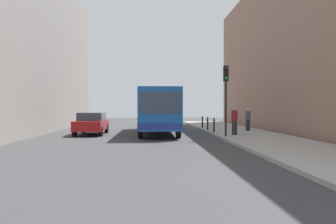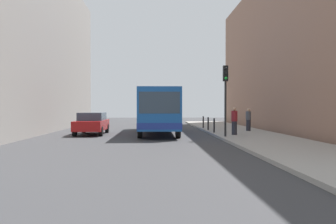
{
  "view_description": "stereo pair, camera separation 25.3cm",
  "coord_description": "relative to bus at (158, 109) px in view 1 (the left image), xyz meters",
  "views": [
    {
      "loc": [
        -0.87,
        -21.29,
        1.85
      ],
      "look_at": [
        0.33,
        1.3,
        1.53
      ],
      "focal_mm": 37.22,
      "sensor_mm": 36.0,
      "label": 1
    },
    {
      "loc": [
        -0.62,
        -21.3,
        1.85
      ],
      "look_at": [
        0.33,
        1.3,
        1.53
      ],
      "focal_mm": 37.22,
      "sensor_mm": 36.0,
      "label": 2
    }
  ],
  "objects": [
    {
      "name": "car_beside_bus",
      "position": [
        -4.5,
        -1.0,
        -0.94
      ],
      "size": [
        1.87,
        4.4,
        1.48
      ],
      "rotation": [
        0.0,
        0.0,
        3.14
      ],
      "color": "maroon",
      "rests_on": "ground"
    },
    {
      "name": "ground_plane",
      "position": [
        0.28,
        -3.41,
        -1.73
      ],
      "size": [
        80.0,
        80.0,
        0.0
      ],
      "primitive_type": "plane",
      "color": "#38383A"
    },
    {
      "name": "bollard_near",
      "position": [
        3.73,
        -1.57,
        -1.1
      ],
      "size": [
        0.11,
        0.11,
        0.95
      ],
      "primitive_type": "cylinder",
      "color": "black",
      "rests_on": "sidewalk"
    },
    {
      "name": "bus",
      "position": [
        0.0,
        0.0,
        0.0
      ],
      "size": [
        2.56,
        11.02,
        3.0
      ],
      "rotation": [
        0.0,
        0.0,
        3.14
      ],
      "color": "#19519E",
      "rests_on": "ground"
    },
    {
      "name": "sidewalk",
      "position": [
        5.68,
        -3.41,
        -1.65
      ],
      "size": [
        4.4,
        40.0,
        0.15
      ],
      "primitive_type": "cube",
      "color": "#9E9991",
      "rests_on": "ground"
    },
    {
      "name": "traffic_light",
      "position": [
        3.83,
        -4.73,
        1.28
      ],
      "size": [
        0.28,
        0.33,
        4.1
      ],
      "color": "black",
      "rests_on": "sidewalk"
    },
    {
      "name": "bollard_far",
      "position": [
        3.73,
        3.54,
        -1.1
      ],
      "size": [
        0.11,
        0.11,
        0.95
      ],
      "primitive_type": "cylinder",
      "color": "black",
      "rests_on": "sidewalk"
    },
    {
      "name": "pedestrian_mid_sidewalk",
      "position": [
        6.48,
        0.0,
        -0.78
      ],
      "size": [
        0.38,
        0.38,
        1.61
      ],
      "rotation": [
        0.0,
        0.0,
        0.33
      ],
      "color": "#26262D",
      "rests_on": "sidewalk"
    },
    {
      "name": "pedestrian_near_signal",
      "position": [
        4.63,
        -3.56,
        -0.73
      ],
      "size": [
        0.38,
        0.38,
        1.7
      ],
      "rotation": [
        0.0,
        0.0,
        0.86
      ],
      "color": "#26262D",
      "rests_on": "sidewalk"
    },
    {
      "name": "building_right",
      "position": [
        11.78,
        0.59,
        4.43
      ],
      "size": [
        7.0,
        32.0,
        12.31
      ],
      "primitive_type": "cube",
      "color": "#936B56",
      "rests_on": "ground"
    },
    {
      "name": "bollard_mid",
      "position": [
        3.73,
        0.98,
        -1.1
      ],
      "size": [
        0.11,
        0.11,
        0.95
      ],
      "primitive_type": "cylinder",
      "color": "black",
      "rests_on": "sidewalk"
    }
  ]
}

